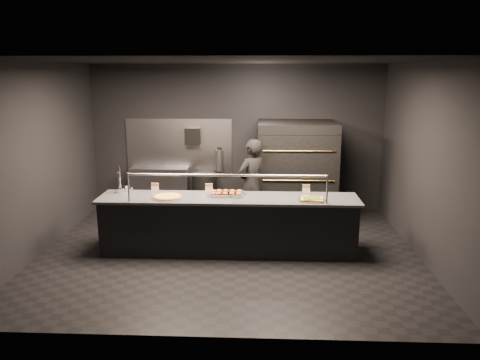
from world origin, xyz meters
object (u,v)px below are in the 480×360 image
Objects in this scene: service_counter at (228,225)px; worker at (252,184)px; slider_tray_b at (229,193)px; trash_bin at (204,192)px; prep_shelf at (160,189)px; round_pizza at (168,197)px; towel_dispenser at (192,136)px; pizza_oven at (296,170)px; slider_tray_a at (223,193)px; beer_tap at (120,184)px; fire_extinguisher at (219,160)px; square_pizza at (312,199)px.

service_counter is 1.31m from worker.
trash_bin is at bearing 107.31° from slider_tray_b.
round_pizza reaches higher than prep_shelf.
trash_bin is at bearing -35.01° from towel_dispenser.
slider_tray_a is at bearing -126.12° from pizza_oven.
trash_bin is (0.29, 2.30, -0.53)m from round_pizza.
slider_tray_b is (1.79, -0.09, -0.11)m from beer_tap.
service_counter is 8.12× the size of fire_extinguisher.
round_pizza is at bearing -166.58° from slider_tray_a.
slider_tray_a reaches higher than square_pizza.
fire_extinguisher is (-0.35, 2.40, 0.60)m from service_counter.
service_counter reaches higher than square_pizza.
towel_dispenser reaches higher than square_pizza.
pizza_oven is at bearing 29.69° from beer_tap.
round_pizza is (-2.15, -1.98, -0.03)m from pizza_oven.
service_counter is 11.71× the size of towel_dispenser.
beer_tap is at bearing -112.01° from towel_dispenser.
square_pizza is at bearing -50.39° from trash_bin.
fire_extinguisher is at bearing 56.90° from beer_tap.
beer_tap is (-1.44, -2.20, 0.00)m from fire_extinguisher.
worker is (1.24, -1.18, -0.71)m from towel_dispenser.
fire_extinguisher is at bearing 122.94° from square_pizza.
worker reaches higher than service_counter.
trash_bin is (-0.56, 2.10, -0.54)m from slider_tray_a.
worker reaches higher than beer_tap.
pizza_oven is at bearing 177.58° from worker.
square_pizza is at bearing -6.13° from service_counter.
square_pizza is at bearing -87.32° from pizza_oven.
beer_tap reaches higher than square_pizza.
prep_shelf is at bearing -70.90° from worker.
slider_tray_a is at bearing -83.75° from fire_extinguisher.
square_pizza is at bearing -57.06° from fire_extinguisher.
service_counter is 2.45× the size of worker.
towel_dispenser reaches higher than round_pizza.
pizza_oven reaches higher than worker.
trash_bin is at bearing 104.84° from slider_tray_a.
slider_tray_b is at bearing 169.00° from square_pizza.
towel_dispenser is 0.61× the size of slider_tray_b.
beer_tap is 1.00× the size of slider_tray_a.
beer_tap is (-2.99, -1.70, 0.10)m from pizza_oven.
pizza_oven is 4.48× the size of square_pizza.
prep_shelf is 2.22m from beer_tap.
round_pizza is 1.19× the size of square_pizza.
towel_dispenser is 1.18m from trash_bin.
towel_dispenser is 0.70× the size of slider_tray_a.
service_counter reaches higher than trash_bin.
towel_dispenser is 0.82× the size of square_pizza.
worker is (0.34, 1.21, 0.37)m from service_counter.
pizza_oven reaches higher than fire_extinguisher.
round_pizza is 1.01× the size of slider_tray_a.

